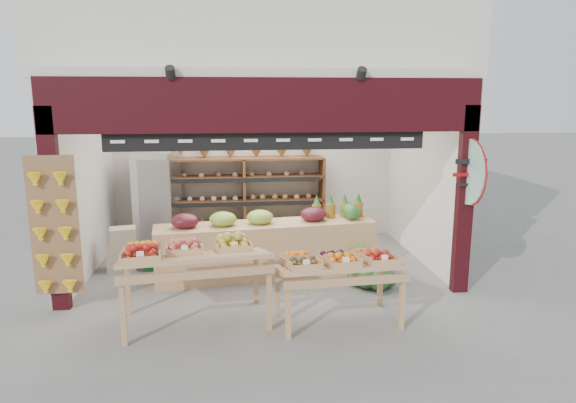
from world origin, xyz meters
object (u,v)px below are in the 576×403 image
(cardboard_stack, at_px, (137,252))
(display_table_left, at_px, (184,255))
(back_shelving, at_px, (244,180))
(display_table_right, at_px, (338,263))
(watermelon_pile, at_px, (371,271))
(mid_counter, at_px, (266,247))
(refrigerator, at_px, (158,201))

(cardboard_stack, xyz_separation_m, display_table_left, (0.96, -2.17, 0.61))
(back_shelving, bearing_deg, display_table_left, -103.31)
(back_shelving, relative_size, display_table_right, 1.97)
(watermelon_pile, bearing_deg, cardboard_stack, 161.36)
(back_shelving, relative_size, mid_counter, 0.89)
(display_table_left, bearing_deg, back_shelving, 76.69)
(back_shelving, height_order, watermelon_pile, back_shelving)
(refrigerator, distance_m, display_table_right, 4.39)
(display_table_left, bearing_deg, watermelon_pile, 19.99)
(back_shelving, height_order, display_table_left, back_shelving)
(cardboard_stack, bearing_deg, mid_counter, -17.12)
(display_table_right, distance_m, watermelon_pile, 1.51)
(cardboard_stack, xyz_separation_m, display_table_right, (2.84, -2.40, 0.50))
(display_table_left, distance_m, display_table_right, 1.89)
(display_table_left, relative_size, display_table_right, 1.21)
(display_table_right, bearing_deg, refrigerator, 126.72)
(back_shelving, height_order, cardboard_stack, back_shelving)
(back_shelving, distance_m, refrigerator, 1.64)
(refrigerator, xyz_separation_m, display_table_left, (0.74, -3.29, -0.03))
(refrigerator, xyz_separation_m, mid_counter, (1.85, -1.76, -0.43))
(cardboard_stack, height_order, display_table_left, display_table_left)
(back_shelving, distance_m, mid_counter, 2.19)
(refrigerator, bearing_deg, display_table_left, -63.88)
(cardboard_stack, bearing_deg, refrigerator, 79.13)
(cardboard_stack, distance_m, mid_counter, 2.17)
(cardboard_stack, distance_m, watermelon_pile, 3.79)
(mid_counter, bearing_deg, refrigerator, 136.53)
(display_table_right, bearing_deg, back_shelving, 105.20)
(back_shelving, relative_size, refrigerator, 1.72)
(mid_counter, distance_m, display_table_left, 1.93)
(back_shelving, relative_size, watermelon_pile, 4.24)
(display_table_left, bearing_deg, display_table_right, -6.90)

